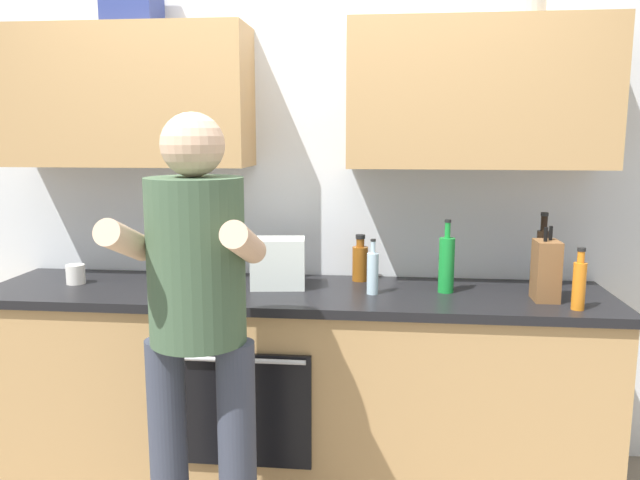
% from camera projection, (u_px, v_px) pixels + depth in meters
% --- Properties ---
extents(ground_plane, '(12.00, 12.00, 0.00)m').
position_uv_depth(ground_plane, '(295.00, 472.00, 3.00)').
color(ground_plane, '#756B5B').
extents(back_wall_unit, '(4.00, 0.38, 2.50)m').
position_uv_depth(back_wall_unit, '(301.00, 156.00, 3.02)').
color(back_wall_unit, silver).
rests_on(back_wall_unit, ground).
extents(counter, '(2.84, 0.67, 0.90)m').
position_uv_depth(counter, '(294.00, 383.00, 2.93)').
color(counter, tan).
rests_on(counter, ground).
extents(person_standing, '(0.49, 0.45, 1.68)m').
position_uv_depth(person_standing, '(198.00, 309.00, 2.21)').
color(person_standing, '#383D4C').
rests_on(person_standing, ground).
extents(bottle_syrup, '(0.08, 0.08, 0.23)m').
position_uv_depth(bottle_syrup, '(360.00, 262.00, 3.02)').
color(bottle_syrup, '#8C4C14').
rests_on(bottle_syrup, counter).
extents(bottle_juice, '(0.05, 0.05, 0.25)m').
position_uv_depth(bottle_juice, '(579.00, 283.00, 2.51)').
color(bottle_juice, orange).
rests_on(bottle_juice, counter).
extents(bottle_water, '(0.05, 0.05, 0.25)m').
position_uv_depth(bottle_water, '(373.00, 272.00, 2.77)').
color(bottle_water, silver).
rests_on(bottle_water, counter).
extents(bottle_soda, '(0.07, 0.07, 0.33)m').
position_uv_depth(bottle_soda, '(446.00, 264.00, 2.79)').
color(bottle_soda, '#198C33').
rests_on(bottle_soda, counter).
extents(bottle_soy, '(0.06, 0.06, 0.35)m').
position_uv_depth(bottle_soy, '(542.00, 257.00, 2.85)').
color(bottle_soy, black).
rests_on(bottle_soy, counter).
extents(cup_coffee, '(0.09, 0.09, 0.09)m').
position_uv_depth(cup_coffee, '(76.00, 274.00, 2.97)').
color(cup_coffee, white).
rests_on(cup_coffee, counter).
extents(mixing_bowl, '(0.23, 0.23, 0.08)m').
position_uv_depth(mixing_bowl, '(183.00, 283.00, 2.82)').
color(mixing_bowl, silver).
rests_on(mixing_bowl, counter).
extents(knife_block, '(0.10, 0.14, 0.32)m').
position_uv_depth(knife_block, '(546.00, 270.00, 2.65)').
color(knife_block, brown).
rests_on(knife_block, counter).
extents(grocery_bag_produce, '(0.26, 0.20, 0.23)m').
position_uv_depth(grocery_bag_produce, '(278.00, 263.00, 2.88)').
color(grocery_bag_produce, silver).
rests_on(grocery_bag_produce, counter).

